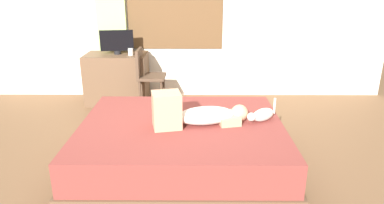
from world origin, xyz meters
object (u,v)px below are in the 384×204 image
bed (182,144)px  chair_by_desk (147,73)px  person_lying (196,113)px  cup (131,52)px  desk (117,78)px  cat (262,115)px  tv_monitor (117,42)px

bed → chair_by_desk: chair_by_desk is taller
person_lying → chair_by_desk: (-0.70, 1.71, -0.06)m
bed → person_lying: 0.37m
cup → chair_by_desk: bearing=-33.0°
desk → chair_by_desk: (0.48, -0.24, 0.14)m
cat → chair_by_desk: size_ratio=0.36×
person_lying → cup: bearing=116.6°
cat → cup: bearing=131.7°
cat → tv_monitor: tv_monitor is taller
cat → desk: size_ratio=0.35×
cup → cat: bearing=-48.3°
tv_monitor → cup: tv_monitor is taller
tv_monitor → bed: bearing=-62.4°
desk → cup: bearing=-18.6°
desk → chair_by_desk: bearing=-26.2°
person_lying → cat: size_ratio=3.01×
desk → tv_monitor: (0.03, 0.00, 0.55)m
cat → desk: (-1.83, 1.86, -0.15)m
desk → tv_monitor: size_ratio=1.88×
bed → person_lying: size_ratio=2.15×
cup → person_lying: bearing=-63.4°
cat → tv_monitor: 2.62m
cup → chair_by_desk: 0.40m
bed → desk: size_ratio=2.25×
desk → cup: (0.24, -0.08, 0.42)m
cup → chair_by_desk: chair_by_desk is taller
chair_by_desk → cup: bearing=147.0°
cat → cup: 2.40m
person_lying → desk: size_ratio=1.05×
bed → desk: desk is taller
cat → tv_monitor: bearing=133.9°
cat → desk: bearing=134.4°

